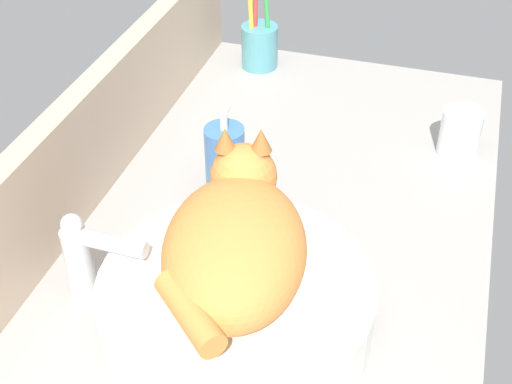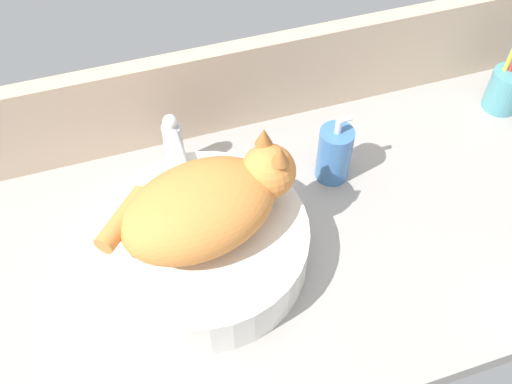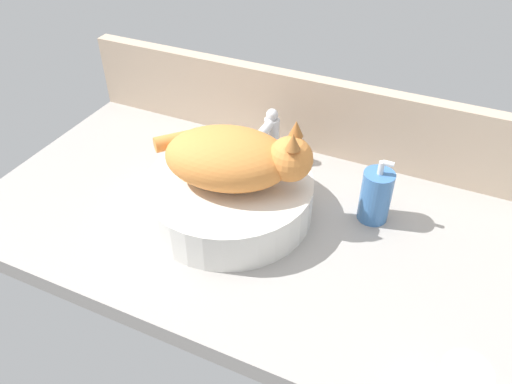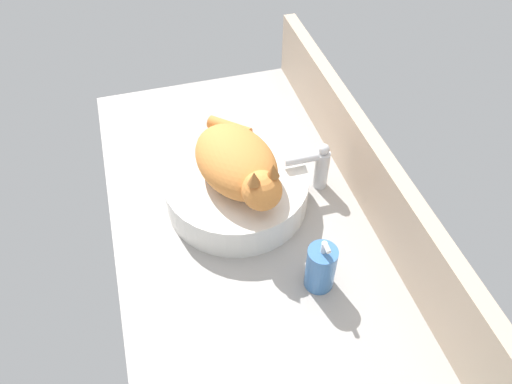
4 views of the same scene
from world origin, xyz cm
name	(u,v)px [view 2 (image 2 of 4)]	position (x,y,z in cm)	size (l,w,h in cm)	color
ground_plane	(270,244)	(0.00, 0.00, -2.00)	(130.64, 63.27, 4.00)	#9E9993
backsplash_panel	(221,89)	(0.00, 29.83, 9.36)	(130.64, 3.60, 18.73)	tan
sink_basin	(204,245)	(-11.94, -0.69, 4.20)	(34.46, 34.46, 8.40)	silver
cat	(207,204)	(-10.63, -0.30, 14.16)	(32.07, 22.25, 14.00)	orange
faucet	(175,145)	(-11.82, 19.90, 7.30)	(3.60, 11.81, 13.60)	silver
soap_dispenser	(334,154)	(15.79, 10.23, 5.77)	(6.31, 6.31, 14.63)	#3F72B2
toothbrush_cup	(506,88)	(57.17, 16.99, 4.94)	(7.40, 7.40, 18.70)	teal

